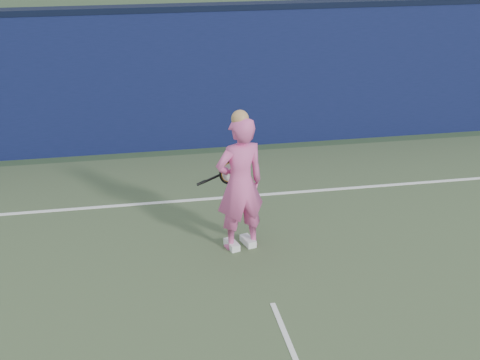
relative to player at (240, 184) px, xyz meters
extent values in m
plane|color=#293F26|center=(0.12, -2.43, -0.92)|extent=(80.00, 80.00, 0.00)
cube|color=#0D143A|center=(0.12, 4.07, 0.33)|extent=(24.00, 0.40, 2.50)
cube|color=black|center=(0.12, 4.07, 1.63)|extent=(24.00, 0.42, 0.10)
imported|color=#DF569C|center=(0.00, 0.00, -0.01)|extent=(0.75, 0.59, 1.82)
sphere|color=tan|center=(0.00, 0.00, 0.87)|extent=(0.22, 0.22, 0.22)
cube|color=white|center=(0.12, 0.03, -0.87)|extent=(0.19, 0.30, 0.10)
cube|color=white|center=(-0.12, -0.03, -0.87)|extent=(0.19, 0.30, 0.10)
torus|color=black|center=(-0.07, 0.42, 0.00)|extent=(0.32, 0.20, 0.33)
torus|color=#C78B12|center=(-0.07, 0.42, 0.00)|extent=(0.26, 0.15, 0.27)
cylinder|color=beige|center=(-0.07, 0.42, 0.00)|extent=(0.25, 0.14, 0.27)
cylinder|color=black|center=(-0.31, 0.39, -0.07)|extent=(0.30, 0.11, 0.11)
cylinder|color=black|center=(-0.45, 0.38, -0.11)|extent=(0.14, 0.08, 0.07)
cube|color=white|center=(0.12, 1.57, -0.90)|extent=(11.00, 0.08, 0.01)
camera|label=1|loc=(-1.43, -7.76, 3.38)|focal=50.00mm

